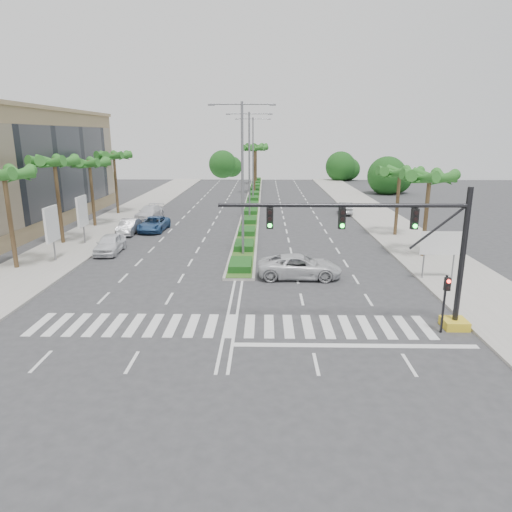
{
  "coord_description": "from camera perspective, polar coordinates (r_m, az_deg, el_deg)",
  "views": [
    {
      "loc": [
        1.75,
        -21.85,
        9.58
      ],
      "look_at": [
        1.27,
        2.85,
        3.0
      ],
      "focal_mm": 32.0,
      "sensor_mm": 36.0,
      "label": 1
    }
  ],
  "objects": [
    {
      "name": "ground",
      "position": [
        23.92,
        -3.21,
        -8.72
      ],
      "size": [
        160.0,
        160.0,
        0.0
      ],
      "primitive_type": "plane",
      "color": "#333335",
      "rests_on": "ground"
    },
    {
      "name": "footpath_right",
      "position": [
        44.98,
        18.49,
        1.93
      ],
      "size": [
        6.0,
        120.0,
        0.15
      ],
      "primitive_type": "cube",
      "color": "gray",
      "rests_on": "ground"
    },
    {
      "name": "footpath_left",
      "position": [
        46.14,
        -20.48,
        2.07
      ],
      "size": [
        6.0,
        120.0,
        0.15
      ],
      "primitive_type": "cube",
      "color": "gray",
      "rests_on": "ground"
    },
    {
      "name": "median",
      "position": [
        67.54,
        -0.39,
        6.84
      ],
      "size": [
        2.2,
        75.0,
        0.2
      ],
      "primitive_type": "cube",
      "color": "gray",
      "rests_on": "ground"
    },
    {
      "name": "median_grass",
      "position": [
        67.53,
        -0.39,
        6.94
      ],
      "size": [
        1.8,
        75.0,
        0.04
      ],
      "primitive_type": "cube",
      "color": "#32511B",
      "rests_on": "median"
    },
    {
      "name": "building",
      "position": [
        55.43,
        -29.36,
        9.33
      ],
      "size": [
        12.0,
        36.0,
        12.0
      ],
      "primitive_type": "cube",
      "color": "tan",
      "rests_on": "ground"
    },
    {
      "name": "signal_gantry",
      "position": [
        23.91,
        19.41,
        -0.79
      ],
      "size": [
        12.6,
        1.2,
        7.2
      ],
      "color": "gold",
      "rests_on": "ground"
    },
    {
      "name": "pedestrian_signal",
      "position": [
        24.16,
        22.61,
        -4.46
      ],
      "size": [
        0.28,
        0.36,
        3.0
      ],
      "color": "black",
      "rests_on": "ground"
    },
    {
      "name": "direction_sign",
      "position": [
        32.86,
        22.04,
        1.28
      ],
      "size": [
        2.7,
        0.11,
        3.4
      ],
      "color": "slate",
      "rests_on": "ground"
    },
    {
      "name": "billboard_near",
      "position": [
        38.13,
        -24.19,
        3.6
      ],
      "size": [
        0.18,
        2.1,
        4.35
      ],
      "color": "slate",
      "rests_on": "ground"
    },
    {
      "name": "billboard_far",
      "position": [
        43.54,
        -20.91,
        5.19
      ],
      "size": [
        0.18,
        2.1,
        4.35
      ],
      "color": "slate",
      "rests_on": "ground"
    },
    {
      "name": "palm_left_near",
      "position": [
        36.82,
        -28.96,
        8.58
      ],
      "size": [
        4.57,
        4.68,
        7.55
      ],
      "color": "brown",
      "rests_on": "ground"
    },
    {
      "name": "palm_left_mid",
      "position": [
        43.9,
        -23.87,
        10.4
      ],
      "size": [
        4.57,
        4.68,
        7.95
      ],
      "color": "brown",
      "rests_on": "ground"
    },
    {
      "name": "palm_left_far",
      "position": [
        51.31,
        -20.09,
        10.58
      ],
      "size": [
        4.57,
        4.68,
        7.35
      ],
      "color": "brown",
      "rests_on": "ground"
    },
    {
      "name": "palm_left_end",
      "position": [
        58.82,
        -17.34,
        11.62
      ],
      "size": [
        4.57,
        4.68,
        7.75
      ],
      "color": "brown",
      "rests_on": "ground"
    },
    {
      "name": "palm_right_near",
      "position": [
        38.2,
        20.86,
        8.88
      ],
      "size": [
        4.57,
        4.68,
        7.05
      ],
      "color": "brown",
      "rests_on": "ground"
    },
    {
      "name": "palm_right_far",
      "position": [
        45.82,
        17.52,
        9.64
      ],
      "size": [
        4.57,
        4.68,
        6.75
      ],
      "color": "brown",
      "rests_on": "ground"
    },
    {
      "name": "palm_median_a",
      "position": [
        76.91,
        -0.2,
        13.11
      ],
      "size": [
        4.57,
        4.68,
        8.05
      ],
      "color": "brown",
      "rests_on": "ground"
    },
    {
      "name": "palm_median_b",
      "position": [
        91.9,
        0.02,
        13.41
      ],
      "size": [
        4.57,
        4.68,
        8.05
      ],
      "color": "brown",
      "rests_on": "ground"
    },
    {
      "name": "streetlight_near",
      "position": [
        36.0,
        -1.71,
        10.49
      ],
      "size": [
        5.1,
        0.25,
        12.0
      ],
      "color": "slate",
      "rests_on": "ground"
    },
    {
      "name": "streetlight_mid",
      "position": [
        51.96,
        -0.84,
        11.85
      ],
      "size": [
        5.1,
        0.25,
        12.0
      ],
      "color": "slate",
      "rests_on": "ground"
    },
    {
      "name": "streetlight_far",
      "position": [
        67.93,
        -0.38,
        12.57
      ],
      "size": [
        5.1,
        0.25,
        12.0
      ],
      "color": "slate",
      "rests_on": "ground"
    },
    {
      "name": "car_parked_a",
      "position": [
        39.94,
        -17.79,
        1.47
      ],
      "size": [
        2.03,
        4.68,
        1.57
      ],
      "primitive_type": "imported",
      "rotation": [
        0.0,
        0.0,
        0.04
      ],
      "color": "white",
      "rests_on": "ground"
    },
    {
      "name": "car_parked_b",
      "position": [
        47.22,
        -15.62,
        3.55
      ],
      "size": [
        1.57,
        4.42,
        1.45
      ],
      "primitive_type": "imported",
      "rotation": [
        0.0,
        0.0,
        0.01
      ],
      "color": "#B6B5BA",
      "rests_on": "ground"
    },
    {
      "name": "car_parked_c",
      "position": [
        48.03,
        -12.66,
        3.92
      ],
      "size": [
        2.66,
        5.33,
        1.45
      ],
      "primitive_type": "imported",
      "rotation": [
        0.0,
        0.0,
        -0.05
      ],
      "color": "#294D7E",
      "rests_on": "ground"
    },
    {
      "name": "car_parked_d",
      "position": [
        55.22,
        -13.17,
        5.34
      ],
      "size": [
        2.75,
        5.52,
        1.54
      ],
      "primitive_type": "imported",
      "rotation": [
        0.0,
        0.0,
        -0.11
      ],
      "color": "silver",
      "rests_on": "ground"
    },
    {
      "name": "car_crossing",
      "position": [
        31.59,
        5.48,
        -1.3
      ],
      "size": [
        5.77,
        2.72,
        1.6
      ],
      "primitive_type": "imported",
      "rotation": [
        0.0,
        0.0,
        1.56
      ],
      "color": "silver",
      "rests_on": "ground"
    },
    {
      "name": "car_right",
      "position": [
        58.23,
        11.09,
        5.9
      ],
      "size": [
        1.96,
        4.61,
        1.48
      ],
      "primitive_type": "imported",
      "rotation": [
        0.0,
        0.0,
        3.05
      ],
      "color": "#A1A1A6",
      "rests_on": "ground"
    }
  ]
}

